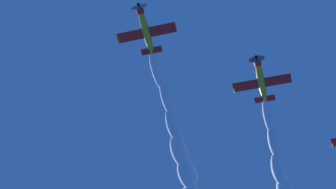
{
  "coord_description": "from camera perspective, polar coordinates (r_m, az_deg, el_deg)",
  "views": [
    {
      "loc": [
        28.47,
        3.23,
        1.64
      ],
      "look_at": [
        -5.89,
        10.31,
        78.28
      ],
      "focal_mm": 58.58,
      "sensor_mm": 36.0,
      "label": 1
    }
  ],
  "objects": [
    {
      "name": "airplane_lead",
      "position": [
        79.95,
        -2.36,
        6.78
      ],
      "size": [
        7.8,
        8.52,
        2.74
      ],
      "color": "gold"
    },
    {
      "name": "airplane_left_wingman",
      "position": [
        84.13,
        9.65,
        1.53
      ],
      "size": [
        7.82,
        8.53,
        2.74
      ],
      "color": "gold"
    },
    {
      "name": "smoke_trail_lead",
      "position": [
        90.75,
        2.11,
        -8.78
      ],
      "size": [
        31.55,
        17.51,
        4.18
      ],
      "color": "white"
    }
  ]
}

